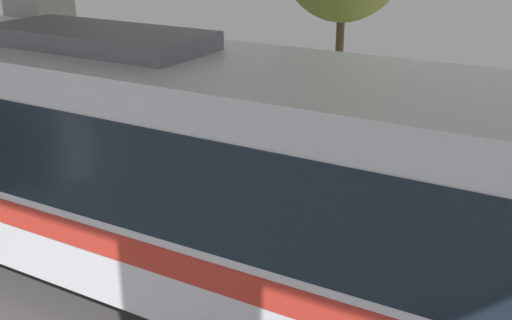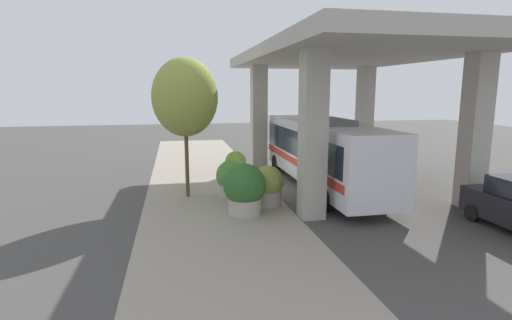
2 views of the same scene
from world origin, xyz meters
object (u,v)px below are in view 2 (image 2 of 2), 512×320
object	(u,v)px
planter_front	(232,179)
bus	(321,149)
fire_hydrant	(251,181)
planter_middle	(268,186)
planter_extra	(236,165)
planter_back	(245,189)
street_tree_near	(185,97)

from	to	relation	value
planter_front	bus	bearing A→B (deg)	9.72
fire_hydrant	planter_middle	bearing A→B (deg)	-84.98
fire_hydrant	planter_front	size ratio (longest dim) A/B	0.55
planter_extra	planter_back	bearing A→B (deg)	-95.29
bus	planter_middle	size ratio (longest dim) A/B	7.15
planter_back	street_tree_near	size ratio (longest dim) A/B	0.32
planter_front	planter_middle	bearing A→B (deg)	-56.81
bus	planter_back	distance (m)	5.98
bus	planter_back	xyz separation A→B (m)	(-4.56, -3.76, -0.91)
planter_middle	fire_hydrant	bearing A→B (deg)	95.02
planter_extra	street_tree_near	xyz separation A→B (m)	(-2.70, -3.05, 3.75)
planter_middle	planter_extra	world-z (taller)	planter_middle
fire_hydrant	planter_middle	size ratio (longest dim) A/B	0.54
bus	fire_hydrant	bearing A→B (deg)	-178.64
bus	planter_extra	xyz separation A→B (m)	(-3.99, 2.44, -1.12)
fire_hydrant	planter_back	distance (m)	3.83
fire_hydrant	planter_front	world-z (taller)	planter_front
planter_front	planter_extra	world-z (taller)	planter_front
bus	planter_front	distance (m)	4.87
bus	planter_middle	world-z (taller)	bus
fire_hydrant	planter_front	xyz separation A→B (m)	(-1.04, -0.71, 0.33)
planter_middle	planter_extra	size ratio (longest dim) A/B	1.09
bus	planter_middle	bearing A→B (deg)	-141.12
planter_back	bus	bearing A→B (deg)	39.48
planter_front	planter_back	bearing A→B (deg)	-87.97
street_tree_near	bus	bearing A→B (deg)	5.28
bus	planter_back	bearing A→B (deg)	-140.52
planter_front	planter_back	world-z (taller)	planter_back
planter_middle	planter_back	bearing A→B (deg)	-138.84
planter_middle	bus	bearing A→B (deg)	38.88
fire_hydrant	planter_back	bearing A→B (deg)	-104.23
planter_middle	planter_back	distance (m)	1.56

